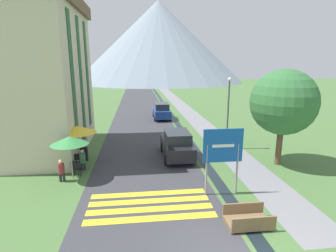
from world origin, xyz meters
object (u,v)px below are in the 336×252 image
person_seated_far (82,159)px  person_standing_terrace (85,145)px  cafe_chair_middle (76,158)px  cafe_chair_far_right (83,152)px  cafe_chair_far_left (83,152)px  parked_car_far (162,111)px  streetlamp (228,108)px  cafe_chair_near_right (75,166)px  cafe_umbrella_middle_yellow (77,129)px  road_sign (223,152)px  cafe_chair_near_left (77,167)px  hotel_building (40,70)px  tree_by_path (283,102)px  footbridge (248,220)px  cafe_umbrella_front_green (70,140)px  person_seated_near (61,170)px  parked_car_near (177,144)px

person_seated_far → person_standing_terrace: 1.64m
cafe_chair_middle → cafe_chair_far_right: (0.15, 1.26, 0.00)m
cafe_chair_far_left → person_seated_far: person_seated_far is taller
parked_car_far → cafe_chair_far_left: (-6.31, -12.54, -0.40)m
streetlamp → cafe_chair_near_right: bearing=-160.8°
parked_car_far → cafe_umbrella_middle_yellow: cafe_umbrella_middle_yellow is taller
road_sign → cafe_chair_near_left: road_sign is taller
hotel_building → cafe_chair_near_right: size_ratio=12.37×
road_sign → cafe_chair_far_left: bearing=143.4°
cafe_chair_near_right → cafe_chair_middle: 1.28m
cafe_chair_middle → person_standing_terrace: size_ratio=0.48×
cafe_chair_middle → tree_by_path: (12.37, -1.06, 3.37)m
cafe_chair_near_left → person_seated_far: bearing=102.4°
footbridge → parked_car_far: bearing=93.9°
cafe_chair_near_left → cafe_umbrella_front_green: (-0.16, -0.41, 1.69)m
cafe_chair_near_right → cafe_chair_middle: bearing=105.6°
cafe_chair_middle → person_seated_near: size_ratio=0.69×
footbridge → person_seated_near: bearing=149.3°
cafe_umbrella_middle_yellow → person_seated_far: bearing=-66.8°
tree_by_path → streetlamp: bearing=123.8°
cafe_chair_near_left → cafe_chair_far_right: 2.73m
cafe_chair_middle → person_seated_far: 0.81m
parked_car_near → cafe_chair_near_left: 6.42m
person_standing_terrace → cafe_chair_near_right: bearing=-94.2°
streetlamp → tree_by_path: (2.20, -3.28, 0.81)m
parked_car_near → tree_by_path: 7.03m
footbridge → streetlamp: (2.27, 9.17, 2.85)m
parked_car_far → cafe_chair_near_right: (-6.29, -14.98, -0.40)m
footbridge → cafe_umbrella_middle_yellow: bearing=137.4°
streetlamp → parked_car_near: bearing=-161.0°
cafe_chair_far_left → cafe_chair_far_right: same height
cafe_chair_near_right → streetlamp: (9.98, 3.48, 2.57)m
hotel_building → person_seated_near: (2.38, -5.52, -5.01)m
parked_car_near → person_seated_far: parked_car_near is taller
streetlamp → person_seated_far: bearing=-163.7°
hotel_building → streetlamp: bearing=-5.5°
cafe_umbrella_front_green → cafe_chair_near_right: bearing=89.0°
hotel_building → person_seated_far: bearing=-51.9°
parked_car_near → parked_car_far: 12.84m
cafe_chair_near_right → cafe_umbrella_middle_yellow: bearing=98.4°
cafe_chair_middle → person_standing_terrace: person_standing_terrace is taller
road_sign → cafe_umbrella_middle_yellow: (-7.49, 4.54, 0.15)m
cafe_chair_near_left → hotel_building: bearing=143.9°
cafe_chair_far_right → streetlamp: (10.02, 0.96, 2.57)m
cafe_umbrella_middle_yellow → person_seated_far: cafe_umbrella_middle_yellow is taller
hotel_building → cafe_chair_near_left: (3.04, -4.91, -5.17)m
hotel_building → footbridge: 15.82m
cafe_chair_far_right → person_seated_far: size_ratio=0.67×
cafe_chair_near_right → cafe_chair_far_left: size_ratio=1.00×
cafe_chair_far_right → cafe_umbrella_front_green: cafe_umbrella_front_green is taller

